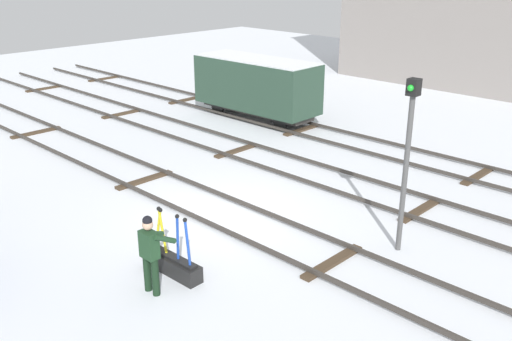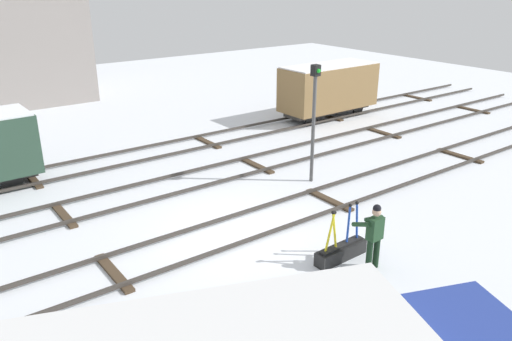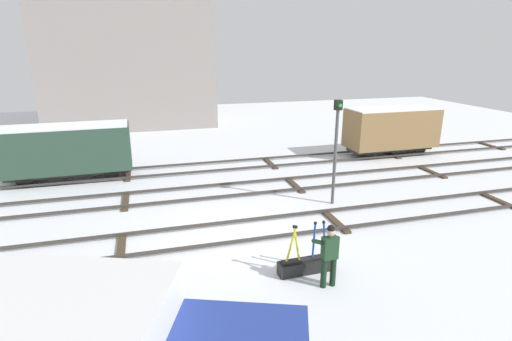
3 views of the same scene
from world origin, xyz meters
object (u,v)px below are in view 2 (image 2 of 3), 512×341
object	(u,v)px
switch_lever_frame	(341,250)
freight_car_back_track	(329,88)
signal_post	(314,112)
rail_worker	(374,233)

from	to	relation	value
switch_lever_frame	freight_car_back_track	bearing A→B (deg)	45.91
signal_post	freight_car_back_track	distance (m)	8.60
rail_worker	freight_car_back_track	xyz separation A→B (m)	(8.90, 10.78, 0.54)
rail_worker	signal_post	size ratio (longest dim) A/B	0.43
switch_lever_frame	signal_post	size ratio (longest dim) A/B	0.38
signal_post	switch_lever_frame	bearing A→B (deg)	-124.04
freight_car_back_track	rail_worker	bearing A→B (deg)	-130.31
signal_post	freight_car_back_track	size ratio (longest dim) A/B	0.80
switch_lever_frame	freight_car_back_track	distance (m)	13.67
switch_lever_frame	freight_car_back_track	world-z (taller)	freight_car_back_track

